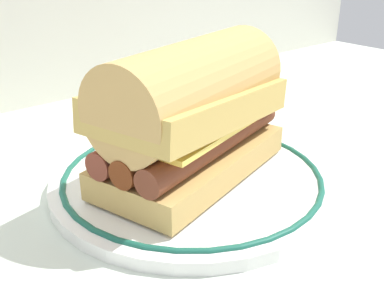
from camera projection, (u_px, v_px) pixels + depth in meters
The scene contains 3 objects.
ground_plane at pixel (198, 211), 0.42m from camera, with size 1.50×1.50×0.00m, color silver.
plate at pixel (192, 178), 0.46m from camera, with size 0.28×0.28×0.01m.
sausage_sandwich at pixel (192, 111), 0.43m from camera, with size 0.22×0.15×0.13m.
Camera 1 is at (-0.23, -0.28, 0.23)m, focal length 43.70 mm.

